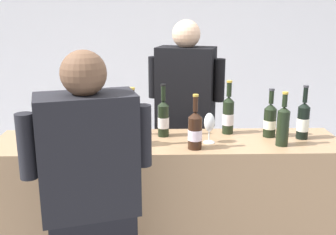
{
  "coord_description": "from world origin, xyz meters",
  "views": [
    {
      "loc": [
        -0.06,
        -2.43,
        1.83
      ],
      "look_at": [
        0.0,
        0.0,
        1.16
      ],
      "focal_mm": 43.87,
      "sensor_mm": 36.0,
      "label": 1
    }
  ],
  "objects": [
    {
      "name": "wine_bottle_3",
      "position": [
        0.4,
        0.15,
        1.14
      ],
      "size": [
        0.07,
        0.07,
        0.35
      ],
      "color": "black",
      "rests_on": "counter"
    },
    {
      "name": "wine_bottle_8",
      "position": [
        -0.38,
        -0.06,
        1.14
      ],
      "size": [
        0.08,
        0.08,
        0.35
      ],
      "color": "black",
      "rests_on": "counter"
    },
    {
      "name": "wall_back",
      "position": [
        0.0,
        2.6,
        1.4
      ],
      "size": [
        8.0,
        0.1,
        2.8
      ],
      "primitive_type": "cube",
      "color": "white",
      "rests_on": "ground_plane"
    },
    {
      "name": "wine_glass",
      "position": [
        0.25,
        -0.04,
        1.13
      ],
      "size": [
        0.07,
        0.07,
        0.19
      ],
      "color": "silver",
      "rests_on": "counter"
    },
    {
      "name": "wine_bottle_0",
      "position": [
        0.15,
        -0.15,
        1.13
      ],
      "size": [
        0.08,
        0.08,
        0.33
      ],
      "color": "black",
      "rests_on": "counter"
    },
    {
      "name": "wine_bottle_6",
      "position": [
        -0.21,
        -0.09,
        1.14
      ],
      "size": [
        0.08,
        0.08,
        0.36
      ],
      "color": "black",
      "rests_on": "counter"
    },
    {
      "name": "wine_bottle_1",
      "position": [
        0.68,
        -0.1,
        1.14
      ],
      "size": [
        0.07,
        0.07,
        0.33
      ],
      "color": "black",
      "rests_on": "counter"
    },
    {
      "name": "wine_bottle_2",
      "position": [
        -0.48,
        -0.03,
        1.13
      ],
      "size": [
        0.08,
        0.08,
        0.32
      ],
      "color": "black",
      "rests_on": "counter"
    },
    {
      "name": "wine_bottle_5",
      "position": [
        -0.03,
        0.1,
        1.13
      ],
      "size": [
        0.07,
        0.07,
        0.34
      ],
      "color": "black",
      "rests_on": "counter"
    },
    {
      "name": "person_server",
      "position": [
        0.15,
        0.58,
        0.85
      ],
      "size": [
        0.56,
        0.35,
        1.73
      ],
      "color": "black",
      "rests_on": "ground_plane"
    },
    {
      "name": "wine_bottle_7",
      "position": [
        -0.35,
        0.1,
        1.13
      ],
      "size": [
        0.08,
        0.08,
        0.32
      ],
      "color": "black",
      "rests_on": "counter"
    },
    {
      "name": "counter",
      "position": [
        0.0,
        0.0,
        0.51
      ],
      "size": [
        2.16,
        0.5,
        1.01
      ],
      "primitive_type": "cube",
      "color": "#9E7A56",
      "rests_on": "ground_plane"
    },
    {
      "name": "person_guest",
      "position": [
        -0.39,
        -0.63,
        0.8
      ],
      "size": [
        0.59,
        0.35,
        1.64
      ],
      "color": "black",
      "rests_on": "ground_plane"
    },
    {
      "name": "wine_bottle_4",
      "position": [
        0.85,
        0.03,
        1.13
      ],
      "size": [
        0.08,
        0.08,
        0.34
      ],
      "color": "black",
      "rests_on": "counter"
    },
    {
      "name": "wine_bottle_9",
      "position": [
        0.65,
        0.07,
        1.13
      ],
      "size": [
        0.08,
        0.08,
        0.31
      ],
      "color": "black",
      "rests_on": "counter"
    }
  ]
}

